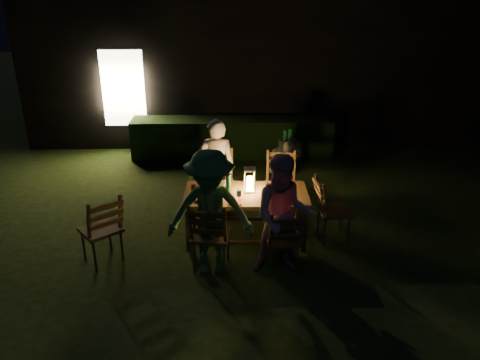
{
  "coord_description": "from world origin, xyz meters",
  "views": [
    {
      "loc": [
        -0.6,
        -5.73,
        3.44
      ],
      "look_at": [
        -0.43,
        0.44,
        0.81
      ],
      "focal_mm": 35.0,
      "sensor_mm": 36.0,
      "label": 1
    }
  ],
  "objects_px": {
    "person_opp_left": "(210,213)",
    "bottle_bucket_a": "(285,144)",
    "side_table": "(287,156)",
    "ice_bucket": "(287,145)",
    "chair_near_left": "(211,247)",
    "bottle_bucket_b": "(290,142)",
    "person_house_side": "(217,168)",
    "chair_far_left": "(217,195)",
    "chair_far_right": "(280,196)",
    "person_opp_right": "(283,216)",
    "chair_spare": "(103,241)",
    "chair_near_right": "(282,249)",
    "bottle_table": "(228,184)",
    "chair_end": "(332,220)",
    "dining_table": "(246,198)",
    "lantern": "(250,181)"
  },
  "relations": [
    {
      "from": "chair_spare",
      "to": "ice_bucket",
      "type": "bearing_deg",
      "value": 2.75
    },
    {
      "from": "chair_near_left",
      "to": "chair_far_left",
      "type": "bearing_deg",
      "value": 97.51
    },
    {
      "from": "person_house_side",
      "to": "person_opp_right",
      "type": "xyz_separation_m",
      "value": [
        0.85,
        -1.67,
        0.01
      ]
    },
    {
      "from": "chair_far_right",
      "to": "chair_end",
      "type": "bearing_deg",
      "value": 133.94
    },
    {
      "from": "bottle_bucket_a",
      "to": "person_opp_right",
      "type": "bearing_deg",
      "value": -96.91
    },
    {
      "from": "chair_far_left",
      "to": "ice_bucket",
      "type": "xyz_separation_m",
      "value": [
        1.21,
        1.0,
        0.48
      ]
    },
    {
      "from": "bottle_bucket_b",
      "to": "chair_far_right",
      "type": "bearing_deg",
      "value": -103.93
    },
    {
      "from": "lantern",
      "to": "side_table",
      "type": "distance_m",
      "value": 1.9
    },
    {
      "from": "chair_near_left",
      "to": "bottle_bucket_b",
      "type": "relative_size",
      "value": 3.25
    },
    {
      "from": "lantern",
      "to": "bottle_bucket_b",
      "type": "distance_m",
      "value": 1.94
    },
    {
      "from": "bottle_bucket_b",
      "to": "ice_bucket",
      "type": "bearing_deg",
      "value": -141.34
    },
    {
      "from": "person_house_side",
      "to": "bottle_bucket_b",
      "type": "xyz_separation_m",
      "value": [
        1.26,
        0.99,
        0.08
      ]
    },
    {
      "from": "person_house_side",
      "to": "bottle_bucket_a",
      "type": "distance_m",
      "value": 1.48
    },
    {
      "from": "chair_near_left",
      "to": "chair_far_left",
      "type": "distance_m",
      "value": 1.54
    },
    {
      "from": "person_opp_left",
      "to": "bottle_table",
      "type": "xyz_separation_m",
      "value": [
        0.22,
        0.81,
        0.04
      ]
    },
    {
      "from": "person_opp_right",
      "to": "ice_bucket",
      "type": "bearing_deg",
      "value": 83.79
    },
    {
      "from": "person_house_side",
      "to": "ice_bucket",
      "type": "xyz_separation_m",
      "value": [
        1.21,
        0.95,
        0.03
      ]
    },
    {
      "from": "chair_near_left",
      "to": "chair_near_right",
      "type": "xyz_separation_m",
      "value": [
        0.91,
        -0.02,
        -0.04
      ]
    },
    {
      "from": "chair_far_right",
      "to": "ice_bucket",
      "type": "bearing_deg",
      "value": -97.46
    },
    {
      "from": "dining_table",
      "to": "chair_far_right",
      "type": "distance_m",
      "value": 1.01
    },
    {
      "from": "chair_far_right",
      "to": "bottle_bucket_a",
      "type": "height_order",
      "value": "chair_far_right"
    },
    {
      "from": "chair_near_left",
      "to": "bottle_bucket_a",
      "type": "distance_m",
      "value": 2.83
    },
    {
      "from": "bottle_bucket_b",
      "to": "bottle_table",
      "type": "bearing_deg",
      "value": -120.94
    },
    {
      "from": "person_opp_left",
      "to": "side_table",
      "type": "relative_size",
      "value": 2.36
    },
    {
      "from": "bottle_table",
      "to": "bottle_bucket_a",
      "type": "bearing_deg",
      "value": 60.34
    },
    {
      "from": "person_opp_left",
      "to": "bottle_bucket_a",
      "type": "distance_m",
      "value": 2.82
    },
    {
      "from": "bottle_bucket_b",
      "to": "chair_spare",
      "type": "bearing_deg",
      "value": -139.0
    },
    {
      "from": "chair_near_right",
      "to": "chair_far_left",
      "type": "xyz_separation_m",
      "value": [
        -0.86,
        1.57,
        0.05
      ]
    },
    {
      "from": "chair_far_left",
      "to": "person_house_side",
      "type": "relative_size",
      "value": 0.69
    },
    {
      "from": "side_table",
      "to": "ice_bucket",
      "type": "height_order",
      "value": "ice_bucket"
    },
    {
      "from": "chair_near_left",
      "to": "person_opp_right",
      "type": "bearing_deg",
      "value": 4.59
    },
    {
      "from": "chair_far_right",
      "to": "lantern",
      "type": "xyz_separation_m",
      "value": [
        -0.52,
        -0.71,
        0.56
      ]
    },
    {
      "from": "chair_far_left",
      "to": "chair_far_right",
      "type": "height_order",
      "value": "chair_far_left"
    },
    {
      "from": "person_opp_right",
      "to": "bottle_bucket_a",
      "type": "xyz_separation_m",
      "value": [
        0.31,
        2.57,
        0.07
      ]
    },
    {
      "from": "chair_near_left",
      "to": "person_opp_left",
      "type": "relative_size",
      "value": 0.63
    },
    {
      "from": "chair_spare",
      "to": "bottle_bucket_a",
      "type": "bearing_deg",
      "value": 2.8
    },
    {
      "from": "chair_spare",
      "to": "chair_far_right",
      "type": "bearing_deg",
      "value": -10.31
    },
    {
      "from": "person_opp_left",
      "to": "bottle_bucket_a",
      "type": "height_order",
      "value": "person_opp_left"
    },
    {
      "from": "ice_bucket",
      "to": "chair_far_left",
      "type": "bearing_deg",
      "value": -140.6
    },
    {
      "from": "chair_near_right",
      "to": "chair_far_right",
      "type": "height_order",
      "value": "chair_far_right"
    },
    {
      "from": "ice_bucket",
      "to": "bottle_bucket_b",
      "type": "bearing_deg",
      "value": 38.66
    },
    {
      "from": "chair_spare",
      "to": "bottle_bucket_a",
      "type": "height_order",
      "value": "chair_spare"
    },
    {
      "from": "side_table",
      "to": "ice_bucket",
      "type": "relative_size",
      "value": 2.32
    },
    {
      "from": "person_opp_right",
      "to": "person_opp_left",
      "type": "relative_size",
      "value": 0.96
    },
    {
      "from": "chair_far_right",
      "to": "side_table",
      "type": "height_order",
      "value": "chair_far_right"
    },
    {
      "from": "chair_spare",
      "to": "side_table",
      "type": "xyz_separation_m",
      "value": [
        2.69,
        2.34,
        0.3
      ]
    },
    {
      "from": "person_house_side",
      "to": "bottle_bucket_a",
      "type": "relative_size",
      "value": 4.87
    },
    {
      "from": "chair_near_left",
      "to": "bottle_bucket_b",
      "type": "height_order",
      "value": "chair_near_left"
    },
    {
      "from": "person_house_side",
      "to": "ice_bucket",
      "type": "bearing_deg",
      "value": -140.3
    },
    {
      "from": "person_house_side",
      "to": "side_table",
      "type": "height_order",
      "value": "person_house_side"
    }
  ]
}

